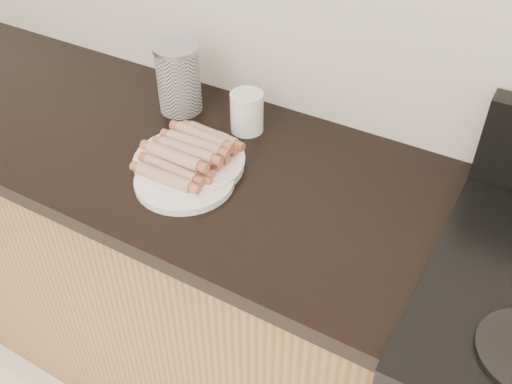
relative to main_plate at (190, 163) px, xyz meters
The scene contains 8 objects.
cabinet_base 0.71m from the main_plate, behind, with size 2.20×0.59×0.86m, color brown.
counter_slab 0.52m from the main_plate, behind, with size 2.20×0.62×0.04m, color black.
main_plate is the anchor object (origin of this frame).
side_plate 0.06m from the main_plate, 64.42° to the right, with size 0.23×0.23×0.02m, color white.
hotdog_pile 0.03m from the main_plate, 90.00° to the left, with size 0.14×0.23×0.06m.
plain_sausages 0.07m from the main_plate, 64.42° to the right, with size 0.13×0.03×0.02m.
canister 0.27m from the main_plate, 130.31° to the left, with size 0.12×0.12×0.18m.
mug 0.21m from the main_plate, 79.57° to the left, with size 0.08×0.08×0.10m, color white.
Camera 1 is at (0.50, 0.81, 1.71)m, focal length 40.00 mm.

